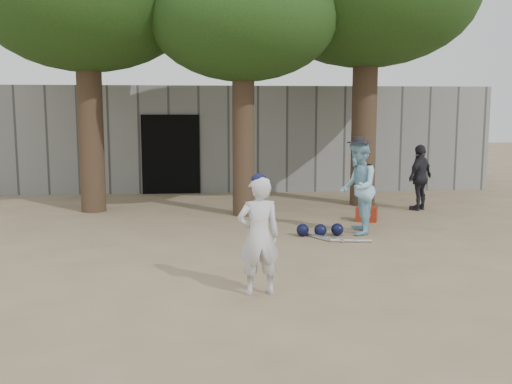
{
  "coord_description": "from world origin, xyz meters",
  "views": [
    {
      "loc": [
        -0.19,
        -8.2,
        2.21
      ],
      "look_at": [
        0.6,
        1.0,
        0.95
      ],
      "focal_mm": 40.0,
      "sensor_mm": 36.0,
      "label": 1
    }
  ],
  "objects": [
    {
      "name": "helmet_row",
      "position": [
        1.85,
        1.89,
        0.11
      ],
      "size": [
        0.87,
        0.27,
        0.23
      ],
      "color": "black",
      "rests_on": "ground"
    },
    {
      "name": "back_building",
      "position": [
        -0.0,
        10.33,
        1.5
      ],
      "size": [
        16.0,
        5.24,
        3.0
      ],
      "color": "gray",
      "rests_on": "ground"
    },
    {
      "name": "spectator_dark",
      "position": [
        4.72,
        4.54,
        0.76
      ],
      "size": [
        0.92,
        0.86,
        1.52
      ],
      "primitive_type": "imported",
      "rotation": [
        0.0,
        0.0,
        3.84
      ],
      "color": "#222227",
      "rests_on": "ground"
    },
    {
      "name": "tree_row",
      "position": [
        0.74,
        5.02,
        4.69
      ],
      "size": [
        11.4,
        5.8,
        6.69
      ],
      "color": "brown",
      "rests_on": "ground"
    },
    {
      "name": "bat_pile",
      "position": [
        2.02,
        1.52,
        0.03
      ],
      "size": [
        1.11,
        0.76,
        0.06
      ],
      "color": "silver",
      "rests_on": "ground"
    },
    {
      "name": "spectator_blue",
      "position": [
        2.58,
        2.03,
        0.87
      ],
      "size": [
        0.83,
        0.97,
        1.73
      ],
      "primitive_type": "imported",
      "rotation": [
        0.0,
        0.0,
        4.48
      ],
      "color": "#92CBE2",
      "rests_on": "ground"
    },
    {
      "name": "red_bag",
      "position": [
        3.11,
        3.25,
        0.15
      ],
      "size": [
        0.51,
        0.45,
        0.3
      ],
      "primitive_type": "cube",
      "rotation": [
        0.0,
        0.0,
        -0.38
      ],
      "color": "#9E2B15",
      "rests_on": "ground"
    },
    {
      "name": "boy_player",
      "position": [
        0.43,
        -1.39,
        0.73
      ],
      "size": [
        0.58,
        0.42,
        1.47
      ],
      "primitive_type": "imported",
      "rotation": [
        0.0,
        0.0,
        3.28
      ],
      "color": "silver",
      "rests_on": "ground"
    },
    {
      "name": "ground",
      "position": [
        0.0,
        0.0,
        0.0
      ],
      "size": [
        70.0,
        70.0,
        0.0
      ],
      "primitive_type": "plane",
      "color": "#937C5E",
      "rests_on": "ground"
    }
  ]
}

